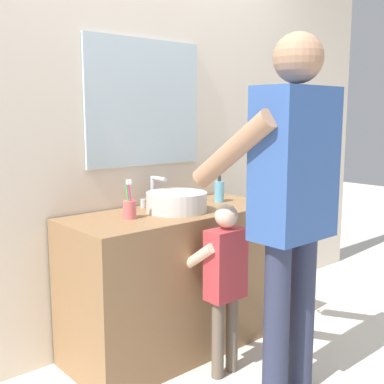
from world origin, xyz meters
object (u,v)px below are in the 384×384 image
(toothbrush_cup, at_px, (130,208))
(child_toddler, at_px, (224,274))
(adult_parent, at_px, (291,187))
(soap_bottle, at_px, (219,191))

(toothbrush_cup, relative_size, child_toddler, 0.23)
(adult_parent, bearing_deg, toothbrush_cup, 118.11)
(soap_bottle, relative_size, child_toddler, 0.18)
(toothbrush_cup, xyz_separation_m, soap_bottle, (0.69, 0.04, 0.01))
(child_toddler, bearing_deg, toothbrush_cup, 127.00)
(toothbrush_cup, bearing_deg, soap_bottle, 3.32)
(toothbrush_cup, relative_size, adult_parent, 0.12)
(soap_bottle, relative_size, adult_parent, 0.10)
(soap_bottle, bearing_deg, adult_parent, -111.35)
(soap_bottle, xyz_separation_m, adult_parent, (-0.30, -0.77, 0.14))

